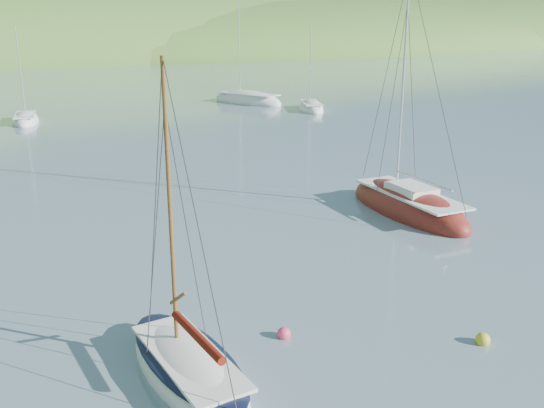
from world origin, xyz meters
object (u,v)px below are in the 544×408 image
daysailer_white (188,368)px  distant_sloop_b (248,101)px  sloop_red (408,208)px  distant_sloop_a (26,121)px  distant_sloop_d (311,108)px

daysailer_white → distant_sloop_b: distant_sloop_b is taller
sloop_red → daysailer_white: bearing=-146.8°
sloop_red → distant_sloop_a: (-12.52, 39.57, -0.06)m
daysailer_white → distant_sloop_a: distant_sloop_a is taller
distant_sloop_a → distant_sloop_b: size_ratio=0.70×
sloop_red → distant_sloop_b: (12.41, 41.47, -0.01)m
sloop_red → distant_sloop_a: bearing=112.5°
distant_sloop_d → daysailer_white: bearing=-102.7°
sloop_red → distant_sloop_d: sloop_red is taller
sloop_red → distant_sloop_a: size_ratio=1.34×
daysailer_white → sloop_red: bearing=26.6°
distant_sloop_b → distant_sloop_d: size_ratio=1.38×
sloop_red → distant_sloop_b: size_ratio=0.93×
daysailer_white → distant_sloop_b: size_ratio=0.67×
daysailer_white → sloop_red: size_ratio=0.71×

